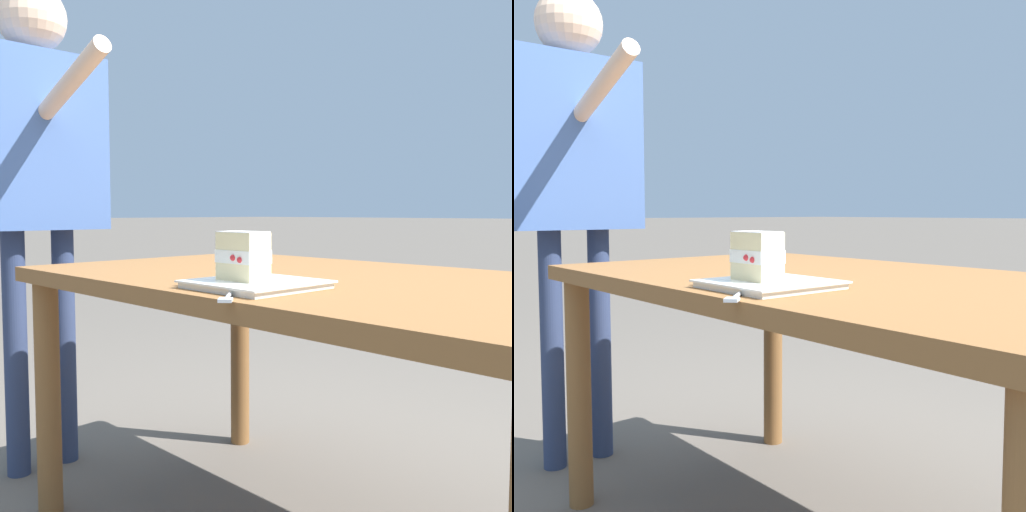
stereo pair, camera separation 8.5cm
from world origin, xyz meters
TOP-DOWN VIEW (x-y plane):
  - patio_table at (0.00, 0.00)m, footprint 1.48×0.87m
  - dessert_plate at (-0.08, 0.28)m, footprint 0.24×0.24m
  - cake_slice at (-0.06, 0.30)m, footprint 0.10×0.07m
  - dessert_fork at (-0.14, 0.41)m, footprint 0.13×0.14m
  - diner_person at (0.98, 0.26)m, footprint 0.58×0.45m

SIDE VIEW (x-z plane):
  - patio_table at x=0.00m, z-range 0.27..0.98m
  - dessert_fork at x=-0.14m, z-range 0.72..0.73m
  - dessert_plate at x=-0.08m, z-range 0.72..0.73m
  - cake_slice at x=-0.06m, z-range 0.73..0.83m
  - diner_person at x=0.98m, z-range 0.27..1.88m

